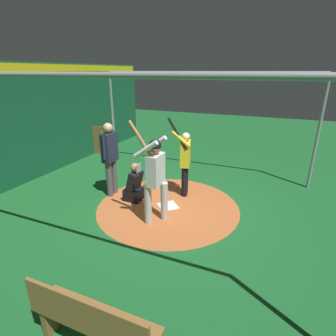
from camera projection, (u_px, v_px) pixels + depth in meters
The scene contains 14 objects.
ground_plane at pixel (168, 206), 6.08m from camera, with size 27.95×27.95×0.00m, color #195B28.
dirt_circle at pixel (168, 206), 6.08m from camera, with size 3.24×3.24×0.01m, color #B76033.
home_plate at pixel (168, 206), 6.07m from camera, with size 0.42×0.42×0.01m, color white.
batter at pixel (155, 173), 5.14m from camera, with size 0.68×0.49×2.10m.
catcher at pixel (135, 186), 6.28m from camera, with size 0.58×0.40×0.94m.
umpire at pixel (110, 155), 6.34m from camera, with size 0.23×0.49×1.82m.
visitor at pixel (185, 160), 6.37m from camera, with size 0.54×0.56×1.97m.
back_wall at pixel (22, 124), 7.09m from camera, with size 0.22×11.95×3.18m.
cage_frame at pixel (168, 115), 5.35m from camera, with size 6.17×4.97×2.94m.
bat_rack at pixel (97, 141), 9.80m from camera, with size 0.70×0.21×1.05m.
bench at pixel (92, 322), 2.80m from camera, with size 1.49×0.36×0.85m.
baseball_0 at pixel (177, 186), 7.04m from camera, with size 0.07×0.07×0.07m, color white.
baseball_1 at pixel (163, 184), 7.16m from camera, with size 0.07×0.07×0.07m, color white.
baseball_2 at pixel (145, 185), 7.10m from camera, with size 0.07×0.07×0.07m, color white.
Camera 1 is at (2.10, -4.96, 2.95)m, focal length 28.11 mm.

